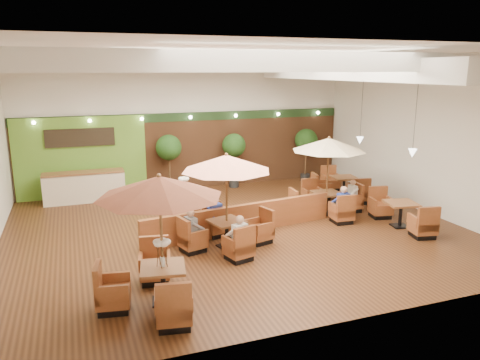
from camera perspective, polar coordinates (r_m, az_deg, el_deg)
name	(u,v)px	position (r m, az deg, el deg)	size (l,w,h in m)	color
room	(231,112)	(15.42, -1.10, 8.29)	(14.04, 14.00, 5.52)	#381E0F
service_counter	(84,187)	(18.94, -18.44, -0.81)	(3.00, 0.75, 1.18)	beige
booth_divider	(242,219)	(14.59, 0.22, -4.77)	(6.53, 0.18, 0.90)	brown
table_0	(157,213)	(9.97, -10.10, -3.98)	(2.81, 2.93, 2.90)	brown
table_1	(226,184)	(13.06, -1.66, -0.51)	(2.82, 2.82, 2.75)	brown
table_2	(328,162)	(16.39, 10.68, 2.16)	(2.73, 2.73, 2.77)	brown
table_3	(184,200)	(16.69, -6.83, -2.39)	(0.88, 2.39, 1.47)	brown
table_4	(400,215)	(16.03, 18.97, -4.05)	(1.10, 2.89, 1.04)	brown
table_5	(337,188)	(19.04, 11.76, -0.93)	(1.95, 2.84, 1.03)	brown
topiary_0	(169,150)	(19.24, -8.68, 3.66)	(1.04, 1.04, 2.42)	black
topiary_1	(234,147)	(19.98, -0.75, 3.99)	(1.01, 1.01, 2.34)	black
topiary_2	(306,142)	(21.35, 8.07, 4.57)	(1.03, 1.03, 2.39)	black
diner_0	(239,233)	(12.46, -0.16, -6.48)	(0.43, 0.38, 0.80)	white
diner_1	(216,212)	(14.28, -2.91, -3.94)	(0.41, 0.36, 0.77)	#273FAB
diner_2	(192,226)	(13.10, -5.83, -5.58)	(0.39, 0.43, 0.79)	gray
diner_3	(342,201)	(15.81, 12.37, -2.48)	(0.39, 0.32, 0.80)	#273FAB
diner_4	(351,192)	(17.17, 13.44, -1.40)	(0.28, 0.35, 0.71)	white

